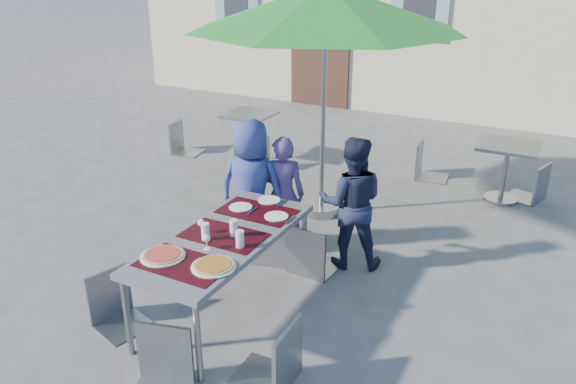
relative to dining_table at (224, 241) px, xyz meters
The scene contains 22 objects.
ground 0.88m from the dining_table, 149.40° to the right, with size 90.00×90.00×0.00m, color #4D4D50.
dining_table is the anchor object (origin of this frame).
pizza_near_left 0.58m from the dining_table, 111.69° to the right, with size 0.36×0.36×0.03m.
pizza_near_right 0.54m from the dining_table, 64.09° to the right, with size 0.35×0.35×0.03m.
glassware 0.17m from the dining_table, 63.11° to the right, with size 0.49×0.36×0.15m.
place_settings 0.63m from the dining_table, 88.95° to the left, with size 0.66×0.51×0.01m.
child_0 1.15m from the dining_table, 109.70° to the left, with size 0.70×0.46×1.44m, color #323F8A.
child_1 1.25m from the dining_table, 94.80° to the left, with size 0.47×0.31×1.28m, color #573E7F.
child_2 1.45m from the dining_table, 63.36° to the left, with size 0.66×0.38×1.37m, color #192038.
chair_0 1.23m from the dining_table, 122.85° to the left, with size 0.49×0.49×0.86m.
chair_1 0.95m from the dining_table, 93.96° to the left, with size 0.49×0.49×0.89m.
chair_2 1.01m from the dining_table, 67.86° to the left, with size 0.46×0.47×0.98m.
chair_3 0.97m from the dining_table, 140.99° to the right, with size 0.50×0.50×0.91m.
chair_4 1.06m from the dining_table, 36.47° to the right, with size 0.46×0.45×0.99m.
chair_5 1.10m from the dining_table, 82.01° to the right, with size 0.53×0.53×0.97m.
patio_umbrella 2.89m from the dining_table, 93.47° to the left, with size 3.08×3.08×2.69m.
cafe_table_0 4.05m from the dining_table, 118.51° to the left, with size 0.70×0.70×0.75m.
bg_chair_l_0 4.57m from the dining_table, 132.75° to the left, with size 0.49×0.49×0.96m.
bg_chair_r_0 3.68m from the dining_table, 117.17° to the left, with size 0.51×0.51×0.92m.
cafe_table_1 4.15m from the dining_table, 64.55° to the left, with size 0.71×0.71×0.76m.
bg_chair_l_1 4.16m from the dining_table, 80.54° to the left, with size 0.47×0.47×0.97m.
bg_chair_r_1 4.47m from the dining_table, 61.46° to the left, with size 0.53×0.53×0.95m.
Camera 1 is at (2.94, -3.23, 2.94)m, focal length 35.00 mm.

